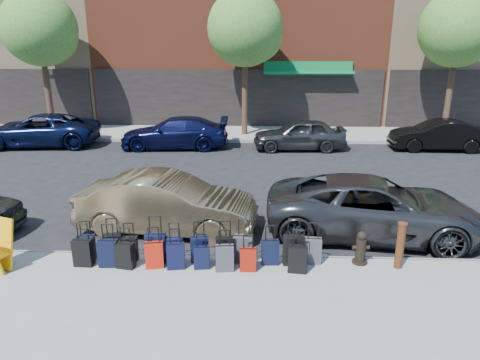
{
  "coord_description": "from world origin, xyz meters",
  "views": [
    {
      "loc": [
        1.21,
        -13.16,
        4.65
      ],
      "look_at": [
        0.72,
        -1.5,
        0.99
      ],
      "focal_mm": 32.0,
      "sensor_mm": 36.0,
      "label": 1
    }
  ],
  "objects_px": {
    "car_near_1": "(167,204)",
    "car_far_2": "(299,134)",
    "car_near_2": "(374,207)",
    "tree_right": "(461,30)",
    "tree_center": "(248,30)",
    "car_far_3": "(438,135)",
    "bollard": "(400,245)",
    "car_far_1": "(175,133)",
    "fire_hydrant": "(361,249)",
    "tree_left": "(43,31)",
    "car_far_0": "(39,130)",
    "suitcase_front_5": "(200,249)"
  },
  "relations": [
    {
      "from": "car_near_1",
      "to": "car_far_2",
      "type": "distance_m",
      "value": 10.39
    },
    {
      "from": "car_near_2",
      "to": "tree_right",
      "type": "bearing_deg",
      "value": -22.29
    },
    {
      "from": "tree_center",
      "to": "car_far_3",
      "type": "bearing_deg",
      "value": -17.08
    },
    {
      "from": "bollard",
      "to": "car_far_2",
      "type": "distance_m",
      "value": 11.54
    },
    {
      "from": "tree_right",
      "to": "car_far_2",
      "type": "relative_size",
      "value": 1.7
    },
    {
      "from": "tree_right",
      "to": "car_far_3",
      "type": "relative_size",
      "value": 1.7
    },
    {
      "from": "tree_right",
      "to": "bollard",
      "type": "xyz_separation_m",
      "value": [
        -6.92,
        -14.39,
        -4.74
      ]
    },
    {
      "from": "tree_right",
      "to": "car_far_1",
      "type": "height_order",
      "value": "tree_right"
    },
    {
      "from": "fire_hydrant",
      "to": "tree_left",
      "type": "bearing_deg",
      "value": 130.43
    },
    {
      "from": "tree_center",
      "to": "fire_hydrant",
      "type": "bearing_deg",
      "value": -78.8
    },
    {
      "from": "fire_hydrant",
      "to": "car_far_2",
      "type": "relative_size",
      "value": 0.17
    },
    {
      "from": "bollard",
      "to": "fire_hydrant",
      "type": "bearing_deg",
      "value": 167.73
    },
    {
      "from": "car_far_0",
      "to": "car_near_1",
      "type": "bearing_deg",
      "value": 34.64
    },
    {
      "from": "fire_hydrant",
      "to": "car_far_0",
      "type": "xyz_separation_m",
      "value": [
        -12.82,
        11.56,
        0.28
      ]
    },
    {
      "from": "tree_center",
      "to": "car_near_1",
      "type": "bearing_deg",
      "value": -98.05
    },
    {
      "from": "tree_left",
      "to": "car_near_2",
      "type": "distance_m",
      "value": 19.3
    },
    {
      "from": "bollard",
      "to": "car_far_2",
      "type": "bearing_deg",
      "value": 95.36
    },
    {
      "from": "car_far_1",
      "to": "car_near_2",
      "type": "bearing_deg",
      "value": 32.81
    },
    {
      "from": "car_far_1",
      "to": "car_far_3",
      "type": "distance_m",
      "value": 12.29
    },
    {
      "from": "tree_right",
      "to": "car_near_2",
      "type": "bearing_deg",
      "value": -119.34
    },
    {
      "from": "tree_right",
      "to": "tree_center",
      "type": "bearing_deg",
      "value": 180.0
    },
    {
      "from": "tree_center",
      "to": "bollard",
      "type": "relative_size",
      "value": 7.11
    },
    {
      "from": "car_near_2",
      "to": "car_far_1",
      "type": "xyz_separation_m",
      "value": [
        -6.9,
        9.59,
        -0.01
      ]
    },
    {
      "from": "car_near_1",
      "to": "car_near_2",
      "type": "distance_m",
      "value": 5.28
    },
    {
      "from": "car_far_0",
      "to": "fire_hydrant",
      "type": "bearing_deg",
      "value": 42.27
    },
    {
      "from": "car_near_2",
      "to": "car_far_1",
      "type": "height_order",
      "value": "car_near_2"
    },
    {
      "from": "tree_left",
      "to": "car_near_1",
      "type": "xyz_separation_m",
      "value": [
        8.75,
        -12.38,
        -4.66
      ]
    },
    {
      "from": "fire_hydrant",
      "to": "car_far_2",
      "type": "bearing_deg",
      "value": 88.89
    },
    {
      "from": "tree_left",
      "to": "bollard",
      "type": "distance_m",
      "value": 20.69
    },
    {
      "from": "car_near_2",
      "to": "car_far_1",
      "type": "relative_size",
      "value": 1.06
    },
    {
      "from": "suitcase_front_5",
      "to": "car_far_1",
      "type": "height_order",
      "value": "car_far_1"
    },
    {
      "from": "tree_left",
      "to": "car_far_3",
      "type": "xyz_separation_m",
      "value": [
        19.43,
        -2.74,
        -4.71
      ]
    },
    {
      "from": "tree_right",
      "to": "car_far_0",
      "type": "bearing_deg",
      "value": -172.6
    },
    {
      "from": "tree_center",
      "to": "bollard",
      "type": "xyz_separation_m",
      "value": [
        3.58,
        -14.39,
        -4.74
      ]
    },
    {
      "from": "tree_left",
      "to": "tree_center",
      "type": "relative_size",
      "value": 1.0
    },
    {
      "from": "car_near_2",
      "to": "car_far_2",
      "type": "relative_size",
      "value": 1.26
    },
    {
      "from": "tree_right",
      "to": "car_far_1",
      "type": "xyz_separation_m",
      "value": [
        -13.87,
        -2.81,
        -4.68
      ]
    },
    {
      "from": "tree_right",
      "to": "car_near_1",
      "type": "xyz_separation_m",
      "value": [
        -12.25,
        -12.38,
        -4.66
      ]
    },
    {
      "from": "car_near_1",
      "to": "car_near_2",
      "type": "relative_size",
      "value": 0.85
    },
    {
      "from": "car_far_0",
      "to": "car_far_2",
      "type": "relative_size",
      "value": 1.3
    },
    {
      "from": "car_far_1",
      "to": "tree_center",
      "type": "bearing_deg",
      "value": 126.88
    },
    {
      "from": "tree_right",
      "to": "car_far_3",
      "type": "bearing_deg",
      "value": -119.85
    },
    {
      "from": "suitcase_front_5",
      "to": "car_near_1",
      "type": "bearing_deg",
      "value": 109.85
    },
    {
      "from": "tree_left",
      "to": "bollard",
      "type": "height_order",
      "value": "tree_left"
    },
    {
      "from": "car_near_2",
      "to": "car_far_2",
      "type": "height_order",
      "value": "car_near_2"
    },
    {
      "from": "tree_left",
      "to": "tree_center",
      "type": "xyz_separation_m",
      "value": [
        10.5,
        0.0,
        0.0
      ]
    },
    {
      "from": "suitcase_front_5",
      "to": "car_far_3",
      "type": "relative_size",
      "value": 0.22
    },
    {
      "from": "bollard",
      "to": "car_near_2",
      "type": "xyz_separation_m",
      "value": [
        -0.05,
        2.0,
        0.07
      ]
    },
    {
      "from": "suitcase_front_5",
      "to": "car_near_2",
      "type": "bearing_deg",
      "value": 14.2
    },
    {
      "from": "tree_left",
      "to": "car_near_2",
      "type": "bearing_deg",
      "value": -41.45
    }
  ]
}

